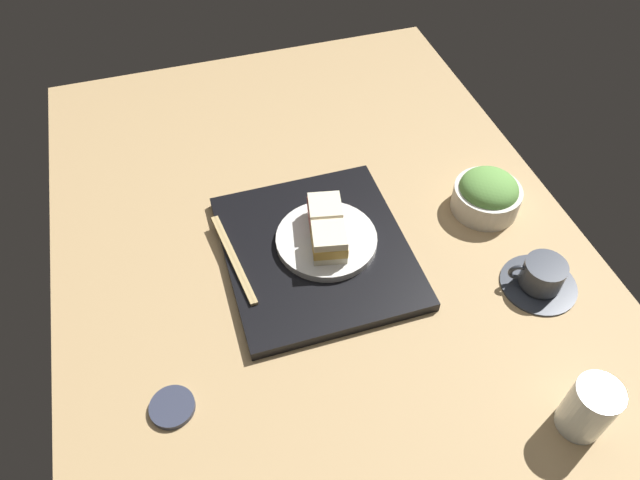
# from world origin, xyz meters

# --- Properties ---
(ground_plane) EXTENTS (1.40, 1.00, 0.03)m
(ground_plane) POSITION_xyz_m (0.00, 0.00, -0.01)
(ground_plane) COLOR tan
(serving_tray) EXTENTS (0.37, 0.34, 0.02)m
(serving_tray) POSITION_xyz_m (0.02, -0.02, 0.01)
(serving_tray) COLOR black
(serving_tray) RESTS_ON ground_plane
(sandwich_plate) EXTENTS (0.19, 0.19, 0.02)m
(sandwich_plate) POSITION_xyz_m (0.01, 0.01, 0.03)
(sandwich_plate) COLOR silver
(sandwich_plate) RESTS_ON serving_tray
(sandwich_near) EXTENTS (0.08, 0.07, 0.05)m
(sandwich_near) POSITION_xyz_m (-0.02, 0.01, 0.06)
(sandwich_near) COLOR #EFE5C1
(sandwich_near) RESTS_ON sandwich_plate
(sandwich_far) EXTENTS (0.08, 0.07, 0.05)m
(sandwich_far) POSITION_xyz_m (0.05, -0.00, 0.06)
(sandwich_far) COLOR #EFE5C1
(sandwich_far) RESTS_ON sandwich_plate
(salad_bowl) EXTENTS (0.13, 0.13, 0.09)m
(salad_bowl) POSITION_xyz_m (0.00, 0.35, 0.04)
(salad_bowl) COLOR silver
(salad_bowl) RESTS_ON ground_plane
(chopsticks_pair) EXTENTS (0.22, 0.04, 0.01)m
(chopsticks_pair) POSITION_xyz_m (0.00, -0.17, 0.02)
(chopsticks_pair) COLOR tan
(chopsticks_pair) RESTS_ON serving_tray
(coffee_cup) EXTENTS (0.14, 0.14, 0.06)m
(coffee_cup) POSITION_xyz_m (0.21, 0.35, 0.02)
(coffee_cup) COLOR #333842
(coffee_cup) RESTS_ON ground_plane
(drinking_glass) EXTENTS (0.07, 0.07, 0.10)m
(drinking_glass) POSITION_xyz_m (0.46, 0.27, 0.05)
(drinking_glass) COLOR silver
(drinking_glass) RESTS_ON ground_plane
(small_sauce_dish) EXTENTS (0.07, 0.07, 0.01)m
(small_sauce_dish) POSITION_xyz_m (0.25, -0.32, 0.01)
(small_sauce_dish) COLOR #33384C
(small_sauce_dish) RESTS_ON ground_plane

